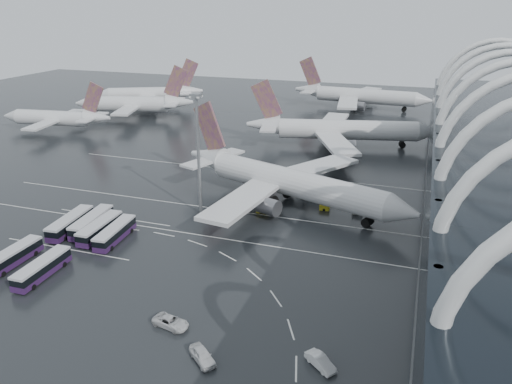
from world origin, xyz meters
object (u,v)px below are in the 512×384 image
(airliner_gate_b, at_px, (338,130))
(gse_cart_belly_e, at_px, (340,189))
(bus_row_near_c, at_px, (100,228))
(bus_row_near_a, at_px, (70,223))
(bus_row_near_b, at_px, (92,222))
(gse_cart_belly_c, at_px, (262,210))
(bus_row_far_a, at_px, (13,256))
(bus_row_near_d, at_px, (115,233))
(airliner_gate_c, at_px, (358,96))
(gse_cart_belly_b, at_px, (358,198))
(airliner_main, at_px, (285,182))
(jet_remote_far, at_px, (151,94))
(van_curve_c, at_px, (321,362))
(gse_cart_belly_d, at_px, (358,211))
(bus_row_far_c, at_px, (42,268))
(van_curve_a, at_px, (171,322))
(jet_remote_west, at_px, (58,118))
(van_curve_b, at_px, (202,355))
(floodlight_mast, at_px, (198,141))
(jet_remote_mid, at_px, (136,104))
(gse_cart_belly_a, at_px, (325,207))

(airliner_gate_b, bearing_deg, gse_cart_belly_e, -91.44)
(airliner_gate_b, height_order, bus_row_near_c, airliner_gate_b)
(bus_row_near_a, bearing_deg, bus_row_near_b, -69.53)
(airliner_gate_b, distance_m, gse_cart_belly_c, 61.38)
(bus_row_far_a, bearing_deg, bus_row_near_d, -40.21)
(airliner_gate_c, height_order, gse_cart_belly_b, airliner_gate_c)
(airliner_main, bearing_deg, jet_remote_far, 153.72)
(airliner_main, bearing_deg, van_curve_c, -49.56)
(gse_cart_belly_d, bearing_deg, bus_row_far_c, -136.55)
(bus_row_near_a, distance_m, gse_cart_belly_c, 41.23)
(bus_row_near_c, distance_m, gse_cart_belly_e, 58.79)
(bus_row_near_c, distance_m, van_curve_c, 56.17)
(bus_row_near_a, bearing_deg, bus_row_far_c, -161.84)
(bus_row_far_a, bearing_deg, jet_remote_far, 19.88)
(bus_row_far_a, bearing_deg, bus_row_near_b, -15.17)
(van_curve_a, bearing_deg, bus_row_near_c, 61.74)
(bus_row_near_d, bearing_deg, airliner_gate_c, -15.02)
(jet_remote_west, height_order, van_curve_b, jet_remote_west)
(jet_remote_west, height_order, bus_row_near_c, jet_remote_west)
(bus_row_near_b, xyz_separation_m, gse_cart_belly_c, (30.83, 20.33, -1.16))
(van_curve_a, relative_size, floodlight_mast, 0.21)
(bus_row_far_a, relative_size, gse_cart_belly_b, 6.00)
(airliner_main, xyz_separation_m, bus_row_near_c, (-30.71, -29.58, -3.65))
(van_curve_b, relative_size, gse_cart_belly_d, 2.20)
(jet_remote_mid, relative_size, gse_cart_belly_b, 23.41)
(airliner_gate_b, relative_size, bus_row_far_c, 4.93)
(bus_row_near_d, distance_m, van_curve_b, 41.59)
(bus_row_near_a, xyz_separation_m, gse_cart_belly_d, (55.45, 28.57, -1.18))
(airliner_main, bearing_deg, bus_row_near_d, -111.32)
(bus_row_near_b, relative_size, gse_cart_belly_a, 6.03)
(airliner_main, xyz_separation_m, gse_cart_belly_d, (17.49, -1.05, -4.75))
(bus_row_near_c, bearing_deg, floodlight_mast, -42.53)
(airliner_main, height_order, bus_row_far_a, airliner_main)
(airliner_main, height_order, jet_remote_far, airliner_main)
(gse_cart_belly_c, bearing_deg, van_curve_b, -80.72)
(floodlight_mast, distance_m, gse_cart_belly_b, 41.40)
(bus_row_near_c, bearing_deg, van_curve_a, -130.94)
(bus_row_far_c, xyz_separation_m, gse_cart_belly_c, (27.32, 39.16, -1.06))
(jet_remote_west, xyz_separation_m, van_curve_c, (117.99, -94.17, -4.00))
(jet_remote_mid, relative_size, gse_cart_belly_d, 20.85)
(bus_row_near_c, bearing_deg, gse_cart_belly_a, -57.25)
(van_curve_a, height_order, van_curve_c, van_curve_c)
(bus_row_near_a, distance_m, bus_row_near_d, 11.39)
(bus_row_near_d, xyz_separation_m, gse_cart_belly_e, (37.86, 41.97, -1.05))
(bus_row_near_b, bearing_deg, gse_cart_belly_e, -54.33)
(jet_remote_mid, distance_m, van_curve_c, 161.19)
(gse_cart_belly_a, bearing_deg, airliner_gate_c, 94.60)
(jet_remote_mid, bearing_deg, bus_row_far_a, 96.05)
(gse_cart_belly_b, bearing_deg, bus_row_near_d, -138.58)
(bus_row_near_d, relative_size, gse_cart_belly_a, 5.78)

